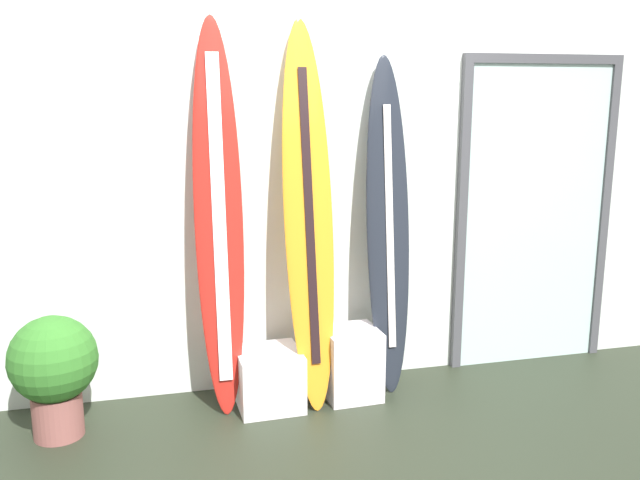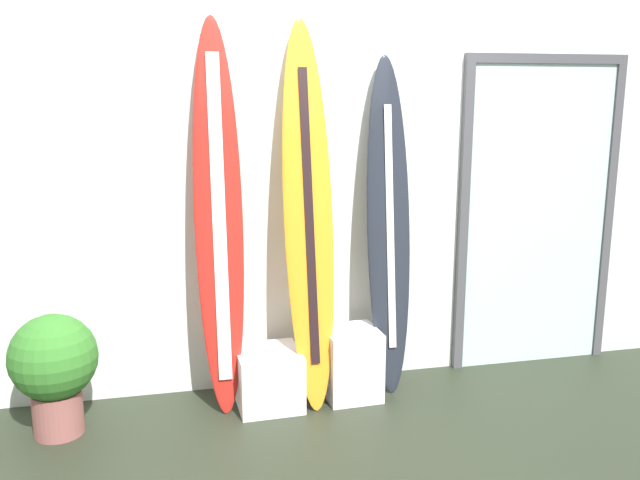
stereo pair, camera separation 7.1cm
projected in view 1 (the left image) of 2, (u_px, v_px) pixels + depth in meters
The scene contains 8 objects.
wall_back at pixel (302, 165), 4.26m from camera, with size 7.20×0.20×2.80m, color silver.
surfboard_crimson at pixel (219, 221), 3.89m from camera, with size 0.28×0.38×2.27m.
surfboard_sunset at pixel (308, 217), 3.97m from camera, with size 0.30×0.46×2.27m.
surfboard_charcoal at pixel (388, 229), 4.17m from camera, with size 0.28×0.32×2.07m.
display_block_left at pixel (351, 363), 4.18m from camera, with size 0.34×0.34×0.43m.
display_block_center at pixel (269, 379), 4.06m from camera, with size 0.39×0.39×0.34m.
glass_door at pixel (535, 209), 4.59m from camera, with size 1.13×0.06×2.08m.
potted_plant at pixel (54, 367), 3.65m from camera, with size 0.47×0.47×0.68m.
Camera 1 is at (-0.93, -2.86, 1.84)m, focal length 38.26 mm.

